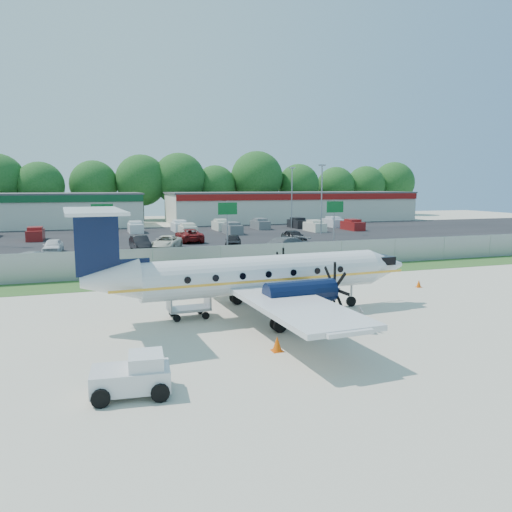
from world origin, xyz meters
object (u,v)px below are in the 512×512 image
object	(u,v)px
pushback_tug	(134,375)
aircraft	(257,275)
baggage_cart_near	(189,308)
baggage_cart_far	(341,320)

from	to	relation	value
pushback_tug	aircraft	bearing A→B (deg)	49.04
pushback_tug	baggage_cart_near	bearing A→B (deg)	68.18
pushback_tug	baggage_cart_far	size ratio (longest dim) A/B	1.16
aircraft	pushback_tug	xyz separation A→B (m)	(-6.59, -7.59, -1.47)
baggage_cart_near	baggage_cart_far	world-z (taller)	baggage_cart_near
aircraft	baggage_cart_far	world-z (taller)	aircraft
aircraft	pushback_tug	world-z (taller)	aircraft
aircraft	pushback_tug	bearing A→B (deg)	-130.96
aircraft	baggage_cart_near	bearing A→B (deg)	166.58
baggage_cart_near	baggage_cart_far	size ratio (longest dim) A/B	0.95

